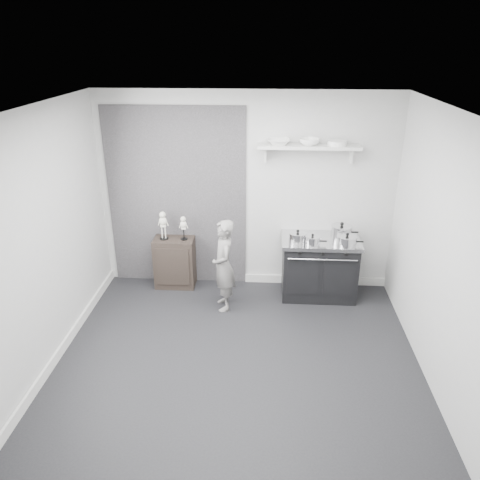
{
  "coord_description": "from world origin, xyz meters",
  "views": [
    {
      "loc": [
        0.3,
        -4.26,
        3.29
      ],
      "look_at": [
        -0.03,
        0.95,
        1.02
      ],
      "focal_mm": 35.0,
      "sensor_mm": 36.0,
      "label": 1
    }
  ],
  "objects": [
    {
      "name": "ground",
      "position": [
        0.0,
        0.0,
        0.0
      ],
      "size": [
        4.0,
        4.0,
        0.0
      ],
      "primitive_type": "plane",
      "color": "black",
      "rests_on": "ground"
    },
    {
      "name": "room_shell",
      "position": [
        -0.09,
        0.15,
        1.64
      ],
      "size": [
        4.02,
        3.62,
        2.71
      ],
      "color": "#B4B4B2",
      "rests_on": "ground"
    },
    {
      "name": "wall_shelf",
      "position": [
        0.8,
        1.68,
        2.01
      ],
      "size": [
        1.3,
        0.26,
        0.24
      ],
      "color": "silver",
      "rests_on": "room_shell"
    },
    {
      "name": "stove",
      "position": [
        1.01,
        1.48,
        0.42
      ],
      "size": [
        1.04,
        0.65,
        0.83
      ],
      "color": "black",
      "rests_on": "ground"
    },
    {
      "name": "side_cabinet",
      "position": [
        -0.99,
        1.61,
        0.36
      ],
      "size": [
        0.56,
        0.32,
        0.72
      ],
      "primitive_type": "cube",
      "color": "black",
      "rests_on": "ground"
    },
    {
      "name": "child",
      "position": [
        -0.24,
        1.06,
        0.61
      ],
      "size": [
        0.39,
        0.5,
        1.22
      ],
      "primitive_type": "imported",
      "rotation": [
        0.0,
        0.0,
        -1.32
      ],
      "color": "slate",
      "rests_on": "ground"
    },
    {
      "name": "pot_front_left",
      "position": [
        0.7,
        1.37,
        0.9
      ],
      "size": [
        0.32,
        0.23,
        0.17
      ],
      "color": "silver",
      "rests_on": "stove"
    },
    {
      "name": "pot_back_right",
      "position": [
        1.29,
        1.57,
        0.92
      ],
      "size": [
        0.36,
        0.28,
        0.21
      ],
      "color": "silver",
      "rests_on": "stove"
    },
    {
      "name": "pot_front_right",
      "position": [
        1.32,
        1.29,
        0.9
      ],
      "size": [
        0.34,
        0.25,
        0.17
      ],
      "color": "silver",
      "rests_on": "stove"
    },
    {
      "name": "pot_front_center",
      "position": [
        0.88,
        1.29,
        0.89
      ],
      "size": [
        0.29,
        0.2,
        0.15
      ],
      "color": "silver",
      "rests_on": "stove"
    },
    {
      "name": "skeleton_full",
      "position": [
        -1.12,
        1.61,
        0.95
      ],
      "size": [
        0.13,
        0.08,
        0.46
      ],
      "primitive_type": null,
      "color": "silver",
      "rests_on": "side_cabinet"
    },
    {
      "name": "skeleton_torso",
      "position": [
        -0.84,
        1.61,
        0.92
      ],
      "size": [
        0.11,
        0.07,
        0.39
      ],
      "primitive_type": null,
      "color": "silver",
      "rests_on": "side_cabinet"
    },
    {
      "name": "bowl_large",
      "position": [
        0.42,
        1.67,
        2.08
      ],
      "size": [
        0.3,
        0.3,
        0.07
      ],
      "primitive_type": "imported",
      "color": "white",
      "rests_on": "wall_shelf"
    },
    {
      "name": "bowl_small",
      "position": [
        0.8,
        1.67,
        2.08
      ],
      "size": [
        0.26,
        0.26,
        0.08
      ],
      "primitive_type": "imported",
      "color": "white",
      "rests_on": "wall_shelf"
    },
    {
      "name": "plate_stack",
      "position": [
        1.15,
        1.67,
        2.07
      ],
      "size": [
        0.24,
        0.24,
        0.06
      ],
      "primitive_type": "cylinder",
      "color": "white",
      "rests_on": "wall_shelf"
    }
  ]
}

